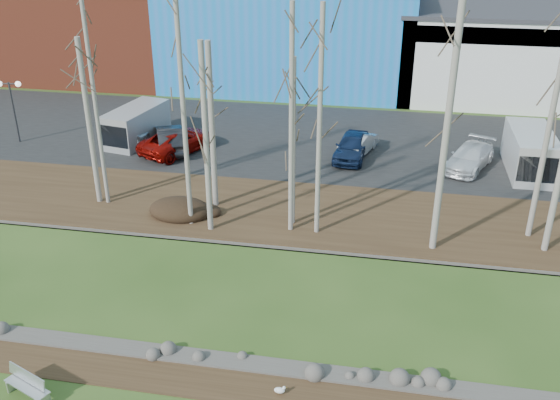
% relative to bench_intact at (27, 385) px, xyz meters
% --- Properties ---
extents(dirt_strip, '(80.00, 1.80, 0.03)m').
position_rel_bench_intact_xyz_m(dirt_strip, '(7.93, 1.68, -0.41)').
color(dirt_strip, '#382616').
rests_on(dirt_strip, ground).
extents(near_bank_rocks, '(80.00, 0.80, 0.50)m').
position_rel_bench_intact_xyz_m(near_bank_rocks, '(7.93, 2.68, -0.42)').
color(near_bank_rocks, '#47423D').
rests_on(near_bank_rocks, ground).
extents(river, '(80.00, 8.00, 0.90)m').
position_rel_bench_intact_xyz_m(river, '(7.93, 6.78, -0.42)').
color(river, black).
rests_on(river, ground).
extents(far_bank_rocks, '(80.00, 0.80, 0.46)m').
position_rel_bench_intact_xyz_m(far_bank_rocks, '(7.93, 10.88, -0.42)').
color(far_bank_rocks, '#47423D').
rests_on(far_bank_rocks, ground).
extents(far_bank, '(80.00, 7.00, 0.15)m').
position_rel_bench_intact_xyz_m(far_bank, '(7.93, 14.08, -0.35)').
color(far_bank, '#382616').
rests_on(far_bank, ground).
extents(parking_lot, '(80.00, 14.00, 0.14)m').
position_rel_bench_intact_xyz_m(parking_lot, '(7.93, 24.58, -0.35)').
color(parking_lot, black).
rests_on(parking_lot, ground).
extents(building_brick, '(16.32, 12.24, 7.80)m').
position_rel_bench_intact_xyz_m(building_brick, '(-16.07, 38.58, 3.48)').
color(building_brick, '#953C26').
rests_on(building_brick, ground).
extents(building_blue, '(20.40, 12.24, 8.30)m').
position_rel_bench_intact_xyz_m(building_blue, '(1.93, 38.58, 3.73)').
color(building_blue, '#177ED6').
rests_on(building_blue, ground).
extents(building_white, '(18.36, 12.24, 6.80)m').
position_rel_bench_intact_xyz_m(building_white, '(19.93, 38.57, 2.99)').
color(building_white, white).
rests_on(building_white, ground).
extents(bench_intact, '(1.76, 1.11, 0.85)m').
position_rel_bench_intact_xyz_m(bench_intact, '(0.00, 0.00, 0.00)').
color(bench_intact, '#BCBEC1').
rests_on(bench_intact, ground).
extents(seagull, '(0.42, 0.20, 0.30)m').
position_rel_bench_intact_xyz_m(seagull, '(7.81, 1.51, -0.26)').
color(seagull, gold).
rests_on(seagull, ground).
extents(dirt_mound, '(3.09, 2.18, 0.61)m').
position_rel_bench_intact_xyz_m(dirt_mound, '(0.72, 12.67, 0.03)').
color(dirt_mound, black).
rests_on(dirt_mound, far_bank).
extents(birch_0, '(0.26, 0.26, 8.37)m').
position_rel_bench_intact_xyz_m(birch_0, '(-3.88, 13.40, 3.91)').
color(birch_0, '#A29D92').
rests_on(birch_0, far_bank).
extents(birch_1, '(0.20, 0.20, 11.53)m').
position_rel_bench_intact_xyz_m(birch_1, '(-3.39, 13.35, 5.49)').
color(birch_1, '#A29D92').
rests_on(birch_1, far_bank).
extents(birch_2, '(0.28, 0.28, 8.30)m').
position_rel_bench_intact_xyz_m(birch_2, '(2.14, 14.08, 3.87)').
color(birch_2, '#A29D92').
rests_on(birch_2, far_bank).
extents(birch_3, '(0.23, 0.23, 11.78)m').
position_rel_bench_intact_xyz_m(birch_3, '(1.52, 11.93, 5.61)').
color(birch_3, '#A29D92').
rests_on(birch_3, far_bank).
extents(birch_4, '(0.26, 0.26, 8.84)m').
position_rel_bench_intact_xyz_m(birch_4, '(2.61, 11.54, 4.15)').
color(birch_4, '#A29D92').
rests_on(birch_4, far_bank).
extents(birch_5, '(0.22, 0.22, 8.02)m').
position_rel_bench_intact_xyz_m(birch_5, '(6.32, 12.84, 3.73)').
color(birch_5, '#A29D92').
rests_on(birch_5, far_bank).
extents(birch_6, '(0.22, 0.22, 10.40)m').
position_rel_bench_intact_xyz_m(birch_6, '(7.57, 12.17, 4.93)').
color(birch_6, '#A29D92').
rests_on(birch_6, far_bank).
extents(birch_7, '(0.30, 0.30, 11.52)m').
position_rel_bench_intact_xyz_m(birch_7, '(12.88, 11.65, 5.48)').
color(birch_7, '#A29D92').
rests_on(birch_7, far_bank).
extents(birch_9, '(0.25, 0.25, 12.01)m').
position_rel_bench_intact_xyz_m(birch_9, '(17.29, 13.62, 5.73)').
color(birch_9, '#A29D92').
rests_on(birch_9, far_bank).
extents(birch_10, '(0.22, 0.22, 10.40)m').
position_rel_bench_intact_xyz_m(birch_10, '(6.34, 12.17, 4.93)').
color(birch_10, '#A29D92').
rests_on(birch_10, far_bank).
extents(street_lamp, '(1.51, 0.51, 3.97)m').
position_rel_bench_intact_xyz_m(street_lamp, '(-12.78, 20.63, 2.84)').
color(street_lamp, '#262628').
rests_on(street_lamp, parking_lot).
extents(car_0, '(2.22, 4.81, 1.60)m').
position_rel_bench_intact_xyz_m(car_0, '(-5.23, 22.77, 0.51)').
color(car_0, silver).
rests_on(car_0, parking_lot).
extents(car_1, '(3.35, 4.85, 1.51)m').
position_rel_bench_intact_xyz_m(car_1, '(-2.71, 21.05, 0.47)').
color(car_1, black).
rests_on(car_1, parking_lot).
extents(car_2, '(4.41, 5.75, 1.45)m').
position_rel_bench_intact_xyz_m(car_2, '(-2.15, 20.84, 0.44)').
color(car_2, '#8B0B06').
rests_on(car_2, parking_lot).
extents(car_3, '(2.21, 4.54, 1.49)m').
position_rel_bench_intact_xyz_m(car_3, '(8.43, 21.73, 0.46)').
color(car_3, '#17274A').
rests_on(car_3, parking_lot).
extents(car_4, '(2.40, 4.11, 1.28)m').
position_rel_bench_intact_xyz_m(car_4, '(8.78, 22.66, 0.36)').
color(car_4, '#B9B9BC').
rests_on(car_4, parking_lot).
extents(car_5, '(3.54, 5.00, 1.34)m').
position_rel_bench_intact_xyz_m(car_5, '(15.24, 21.44, 0.39)').
color(car_5, white).
rests_on(car_5, parking_lot).
extents(van_white, '(2.24, 5.36, 2.34)m').
position_rel_bench_intact_xyz_m(van_white, '(18.48, 21.34, 0.89)').
color(van_white, silver).
rests_on(van_white, parking_lot).
extents(van_grey, '(2.97, 5.28, 2.18)m').
position_rel_bench_intact_xyz_m(van_grey, '(-5.43, 22.03, 0.80)').
color(van_grey, '#B0B2B5').
rests_on(van_grey, parking_lot).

